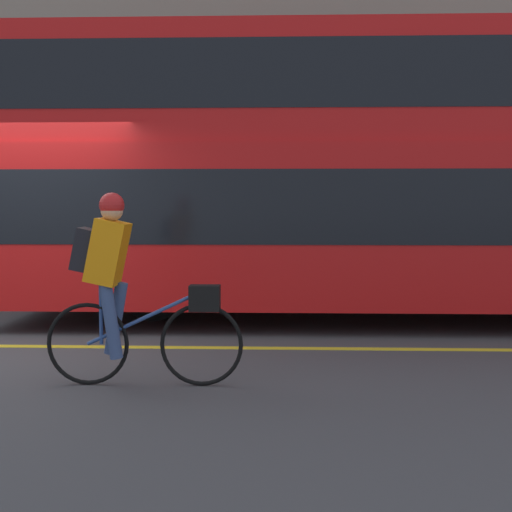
{
  "coord_description": "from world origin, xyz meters",
  "views": [
    {
      "loc": [
        3.0,
        -7.55,
        1.58
      ],
      "look_at": [
        2.71,
        0.0,
        1.0
      ],
      "focal_mm": 50.0,
      "sensor_mm": 36.0,
      "label": 1
    }
  ],
  "objects_px": {
    "trash_bin": "(268,254)",
    "street_sign_post": "(23,204)",
    "bus": "(389,166)",
    "cyclist_on_bike": "(123,283)"
  },
  "relations": [
    {
      "from": "bus",
      "to": "street_sign_post",
      "type": "xyz_separation_m",
      "value": [
        -6.24,
        3.65,
        -0.51
      ]
    },
    {
      "from": "bus",
      "to": "trash_bin",
      "type": "distance_m",
      "value": 4.26
    },
    {
      "from": "bus",
      "to": "cyclist_on_bike",
      "type": "xyz_separation_m",
      "value": [
        -2.75,
        -3.47,
        -1.16
      ]
    },
    {
      "from": "street_sign_post",
      "to": "trash_bin",
      "type": "bearing_deg",
      "value": 0.08
    },
    {
      "from": "trash_bin",
      "to": "cyclist_on_bike",
      "type": "bearing_deg",
      "value": -98.68
    },
    {
      "from": "cyclist_on_bike",
      "to": "bus",
      "type": "bearing_deg",
      "value": 51.59
    },
    {
      "from": "bus",
      "to": "trash_bin",
      "type": "bearing_deg",
      "value": 114.44
    },
    {
      "from": "trash_bin",
      "to": "street_sign_post",
      "type": "xyz_separation_m",
      "value": [
        -4.57,
        -0.01,
        0.92
      ]
    },
    {
      "from": "bus",
      "to": "cyclist_on_bike",
      "type": "bearing_deg",
      "value": -128.41
    },
    {
      "from": "bus",
      "to": "trash_bin",
      "type": "relative_size",
      "value": 10.64
    }
  ]
}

